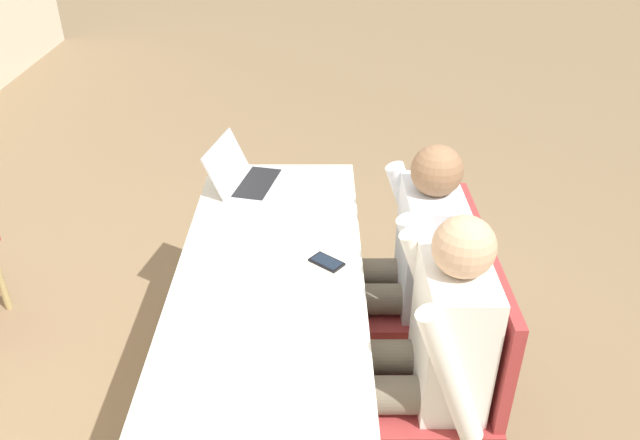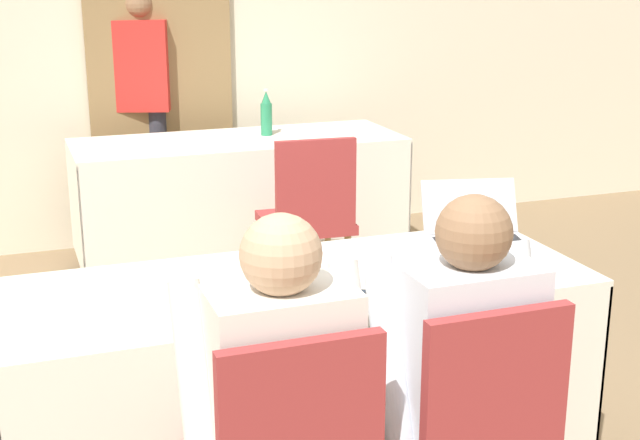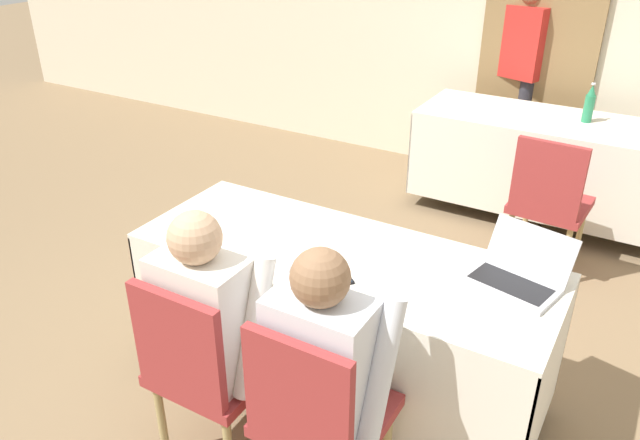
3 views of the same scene
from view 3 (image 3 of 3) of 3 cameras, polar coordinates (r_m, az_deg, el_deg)
ground_plane at (r=3.19m, az=1.77°, el=-14.84°), size 24.00×24.00×0.00m
wall_back at (r=5.29m, az=18.81°, el=17.57°), size 12.00×0.06×2.70m
curtain_panel at (r=5.22m, az=19.73°, el=17.03°), size 0.89×0.04×2.65m
conference_table_near at (r=2.83m, az=1.94°, el=-6.34°), size 1.88×0.70×0.76m
conference_table_far at (r=4.76m, az=20.41°, el=6.44°), size 1.88×0.70×0.76m
laptop at (r=2.63m, az=17.54°, el=-4.80°), size 0.41×0.37×0.21m
cell_phone at (r=2.53m, az=1.55°, el=-5.64°), size 0.14×0.14×0.01m
paper_beside_laptop at (r=2.79m, az=7.11°, el=-2.59°), size 0.31×0.36×0.00m
water_bottle at (r=4.69m, az=23.40°, el=9.67°), size 0.07×0.07×0.27m
chair_near_left at (r=2.57m, az=-10.58°, el=-12.93°), size 0.44×0.44×0.91m
chair_near_right at (r=2.33m, az=-0.32°, el=-17.33°), size 0.44×0.44×0.91m
chair_far_spare at (r=4.04m, az=20.18°, el=1.80°), size 0.47×0.47×0.91m
person_checkered_shirt at (r=2.53m, az=-9.39°, el=-8.90°), size 0.50×0.52×1.17m
person_white_shirt at (r=2.29m, az=1.01°, el=-12.92°), size 0.50×0.52×1.17m
person_red_shirt at (r=5.35m, az=17.90°, el=12.97°), size 0.38×0.29×1.59m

